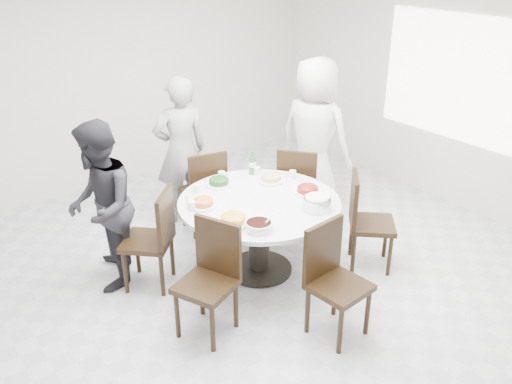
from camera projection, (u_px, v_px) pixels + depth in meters
floor at (252, 286)px, 5.04m from camera, size 6.00×6.00×0.01m
wall_back at (105, 77)px, 6.61m from camera, size 6.00×0.01×2.80m
wall_right at (466, 89)px, 6.08m from camera, size 0.01×6.00×2.80m
window at (466, 80)px, 6.03m from camera, size 0.04×2.20×1.40m
dining_table at (259, 236)px, 5.13m from camera, size 1.50×1.50×0.75m
chair_ne at (298, 186)px, 5.92m from camera, size 0.59×0.59×0.95m
chair_n at (203, 190)px, 5.84m from camera, size 0.49×0.49×0.95m
chair_nw at (147, 239)px, 4.88m from camera, size 0.59×0.59×0.95m
chair_sw at (206, 283)px, 4.26m from camera, size 0.55×0.55×0.95m
chair_s at (340, 284)px, 4.25m from camera, size 0.46×0.46×0.95m
chair_se at (372, 222)px, 5.17m from camera, size 0.59×0.59×0.95m
diner_right at (314, 137)px, 6.12m from camera, size 0.81×1.01×1.80m
diner_middle at (181, 151)px, 5.92m from camera, size 0.66×0.50×1.65m
diner_left at (101, 207)px, 4.79m from camera, size 0.86×0.94×1.56m
dish_greens at (219, 183)px, 5.26m from camera, size 0.25×0.25×0.06m
dish_pale at (271, 179)px, 5.34m from camera, size 0.26×0.26×0.07m
dish_orange at (203, 204)px, 4.84m from camera, size 0.24×0.24×0.07m
dish_redbrown at (308, 191)px, 5.09m from camera, size 0.25×0.25×0.06m
dish_tofu at (233, 220)px, 4.55m from camera, size 0.28×0.28×0.07m
rice_bowl at (317, 204)px, 4.80m from camera, size 0.26×0.26×0.11m
soup_bowl at (259, 226)px, 4.46m from camera, size 0.23×0.23×0.07m
beverage_bottle at (253, 163)px, 5.48m from camera, size 0.07×0.07×0.25m
tea_cups at (222, 177)px, 5.36m from camera, size 0.07×0.07×0.08m
chopsticks at (225, 177)px, 5.44m from camera, size 0.24×0.04×0.01m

